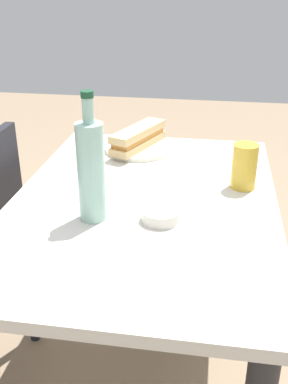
% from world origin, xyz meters
% --- Properties ---
extents(dining_table, '(1.04, 0.72, 0.73)m').
position_xyz_m(dining_table, '(0.00, 0.00, 0.60)').
color(dining_table, beige).
rests_on(dining_table, ground).
extents(plate_near, '(0.23, 0.23, 0.01)m').
position_xyz_m(plate_near, '(0.37, 0.08, 0.74)').
color(plate_near, silver).
rests_on(plate_near, dining_table).
extents(baguette_sandwich_near, '(0.27, 0.16, 0.07)m').
position_xyz_m(baguette_sandwich_near, '(0.37, 0.08, 0.78)').
color(baguette_sandwich_near, '#DBB77A').
rests_on(baguette_sandwich_near, plate_near).
extents(knife_near, '(0.18, 0.04, 0.01)m').
position_xyz_m(knife_near, '(0.37, 0.13, 0.75)').
color(knife_near, silver).
rests_on(knife_near, plate_near).
extents(water_bottle, '(0.07, 0.07, 0.32)m').
position_xyz_m(water_bottle, '(-0.13, 0.11, 0.86)').
color(water_bottle, '#99C6B7').
rests_on(water_bottle, dining_table).
extents(beer_glass, '(0.07, 0.07, 0.13)m').
position_xyz_m(beer_glass, '(0.12, -0.27, 0.80)').
color(beer_glass, gold).
rests_on(beer_glass, dining_table).
extents(olive_bowl, '(0.10, 0.10, 0.03)m').
position_xyz_m(olive_bowl, '(-0.12, -0.06, 0.75)').
color(olive_bowl, silver).
rests_on(olive_bowl, dining_table).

